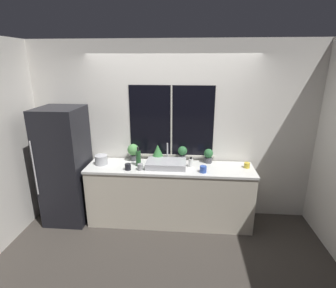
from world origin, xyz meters
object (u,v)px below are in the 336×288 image
Objects in this scene: potted_plant_far_left at (133,151)px; mug_blue at (203,169)px; potted_plant_center_right at (182,153)px; kettle at (101,159)px; mug_black at (128,167)px; soap_bottle at (191,163)px; potted_plant_center_left at (158,152)px; mug_grey at (140,167)px; refrigerator at (65,166)px; bottle_tall at (138,158)px; sink at (166,164)px; mug_yellow at (247,165)px; potted_plant_far_right at (208,155)px.

mug_blue is at bearing -19.43° from potted_plant_far_left.
potted_plant_center_right is 1.23m from kettle.
mug_blue is 1.04× the size of mug_black.
soap_bottle is at bearing 131.35° from mug_blue.
potted_plant_far_left is 2.95× the size of mug_black.
potted_plant_far_left is at bearing 180.00° from potted_plant_center_left.
kettle is at bearing -156.05° from potted_plant_far_left.
refrigerator is at bearing 173.85° from mug_grey.
mug_blue is at bearing -0.62° from mug_grey.
refrigerator is at bearing -178.32° from bottle_tall.
sink is 7.04× the size of mug_yellow.
mug_blue is at bearing -3.77° from refrigerator.
potted_plant_center_right is at bearing -0.00° from potted_plant_center_left.
refrigerator is 2.17m from potted_plant_far_right.
kettle is (-1.34, -0.02, 0.01)m from soap_bottle.
mug_black is (-0.38, -0.38, -0.10)m from potted_plant_center_left.
soap_bottle is at bearing -19.42° from potted_plant_center_left.
mug_blue is at bearing -161.14° from mug_yellow.
potted_plant_far_left is 0.92m from soap_bottle.
soap_bottle is at bearing 5.90° from sink.
potted_plant_far_right is (0.62, 0.22, 0.07)m from sink.
refrigerator is 6.09× the size of bottle_tall.
refrigerator is at bearing -175.73° from kettle.
refrigerator is at bearing -166.50° from potted_plant_far_left.
refrigerator reaches higher than potted_plant_far_left.
mug_blue is 0.50× the size of kettle.
potted_plant_center_left is 1.44× the size of kettle.
soap_bottle is 1.34m from kettle.
potted_plant_center_left is 2.95× the size of mug_black.
kettle is (-2.15, -0.04, 0.04)m from mug_yellow.
mug_grey is (1.17, -0.13, 0.07)m from refrigerator.
potted_plant_center_left is (-0.15, 0.22, 0.10)m from sink.
potted_plant_far_right is 0.58m from mug_yellow.
mug_yellow is (1.17, 0.06, -0.01)m from sink.
potted_plant_center_left is 1.06× the size of potted_plant_center_right.
sink is 0.56m from mug_black.
potted_plant_center_left is 0.86m from kettle.
potted_plant_far_left reaches higher than mug_black.
mug_grey is (-0.89, 0.01, -0.00)m from mug_blue.
potted_plant_far_left is 1.16m from potted_plant_far_right.
bottle_tall is 3.56× the size of mug_yellow.
refrigerator is 2.70m from mug_yellow.
mug_grey is at bearing -159.59° from potted_plant_far_right.
sink is (1.53, 0.02, 0.07)m from refrigerator.
bottle_tall reaches higher than potted_plant_far_left.
mug_black is at bearing -21.66° from kettle.
potted_plant_far_left reaches higher than soap_bottle.
refrigerator is 19.35× the size of mug_grey.
soap_bottle is at bearing 2.02° from bottle_tall.
refrigerator reaches higher than bottle_tall.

